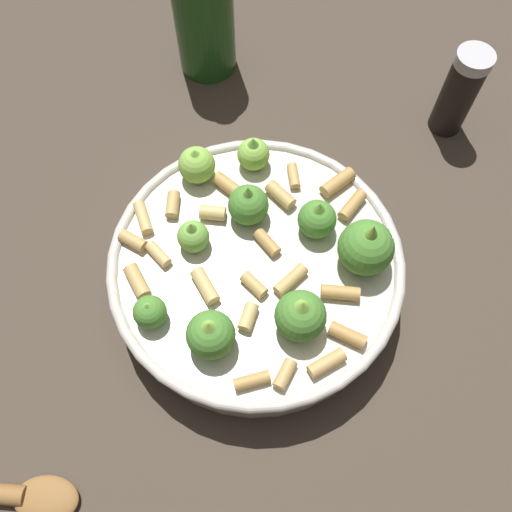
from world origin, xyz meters
TOP-DOWN VIEW (x-y plane):
  - ground_plane at (0.00, 0.00)m, footprint 2.40×2.40m
  - cooking_pan at (0.00, 0.00)m, footprint 0.26×0.26m
  - pepper_shaker at (-0.06, 0.28)m, footprint 0.04×0.04m
  - olive_oil_bottle at (-0.27, 0.10)m, footprint 0.06×0.06m

SIDE VIEW (x-z plane):
  - ground_plane at x=0.00m, z-range 0.00..0.00m
  - cooking_pan at x=0.00m, z-range -0.02..0.09m
  - pepper_shaker at x=-0.06m, z-range 0.00..0.10m
  - olive_oil_bottle at x=-0.27m, z-range -0.02..0.17m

